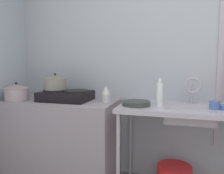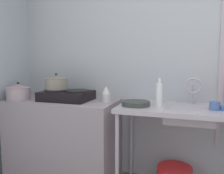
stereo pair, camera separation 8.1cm
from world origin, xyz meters
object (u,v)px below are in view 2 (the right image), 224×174
(percolator, at_px, (106,94))
(frying_pan, at_px, (136,103))
(sink_basin, at_px, (189,115))
(faucet, at_px, (193,87))
(cup_by_rack, at_px, (215,106))
(stove, at_px, (67,95))
(bottle_by_sink, at_px, (159,94))
(pot_beside_stove, at_px, (18,92))
(pot_on_left_burner, at_px, (56,82))

(percolator, distance_m, frying_pan, 0.37)
(percolator, xyz_separation_m, frying_pan, (0.34, -0.12, -0.06))
(sink_basin, distance_m, faucet, 0.28)
(faucet, distance_m, frying_pan, 0.57)
(cup_by_rack, bearing_deg, stove, 178.14)
(stove, xyz_separation_m, bottle_by_sink, (0.98, -0.05, 0.06))
(percolator, bearing_deg, frying_pan, -19.87)
(faucet, bearing_deg, cup_by_rack, -48.23)
(percolator, xyz_separation_m, faucet, (0.85, 0.10, 0.09))
(percolator, bearing_deg, sink_basin, -4.10)
(frying_pan, height_order, cup_by_rack, cup_by_rack)
(cup_by_rack, bearing_deg, sink_basin, 168.03)
(stove, distance_m, sink_basin, 1.25)
(pot_beside_stove, bearing_deg, percolator, 12.05)
(sink_basin, bearing_deg, bottle_by_sink, -171.14)
(faucet, xyz_separation_m, bottle_by_sink, (-0.29, -0.20, -0.06))
(stove, relative_size, frying_pan, 1.95)
(pot_on_left_burner, height_order, percolator, pot_on_left_burner)
(stove, distance_m, pot_beside_stove, 0.52)
(percolator, relative_size, sink_basin, 0.38)
(pot_on_left_burner, relative_size, cup_by_rack, 2.74)
(pot_on_left_burner, height_order, cup_by_rack, pot_on_left_burner)
(stove, bearing_deg, sink_basin, -0.17)
(pot_on_left_burner, distance_m, sink_basin, 1.39)
(pot_beside_stove, xyz_separation_m, faucet, (1.77, 0.29, 0.09))
(pot_on_left_burner, relative_size, faucet, 0.93)
(pot_beside_stove, height_order, sink_basin, pot_beside_stove)
(cup_by_rack, bearing_deg, bottle_by_sink, 179.81)
(frying_pan, xyz_separation_m, cup_by_rack, (0.68, 0.02, 0.02))
(stove, bearing_deg, cup_by_rack, -1.86)
(pot_on_left_burner, bearing_deg, frying_pan, -4.40)
(frying_pan, xyz_separation_m, bottle_by_sink, (0.21, 0.02, 0.09))
(cup_by_rack, distance_m, bottle_by_sink, 0.48)
(pot_on_left_burner, height_order, faucet, pot_on_left_burner)
(pot_on_left_burner, bearing_deg, sink_basin, -0.15)
(stove, xyz_separation_m, percolator, (0.42, 0.06, 0.02))
(pot_on_left_burner, bearing_deg, bottle_by_sink, -2.36)
(percolator, relative_size, faucet, 0.62)
(cup_by_rack, bearing_deg, frying_pan, -178.20)
(stove, height_order, bottle_by_sink, bottle_by_sink)
(frying_pan, height_order, bottle_by_sink, bottle_by_sink)
(pot_beside_stove, distance_m, percolator, 0.95)
(pot_on_left_burner, distance_m, percolator, 0.56)
(pot_beside_stove, bearing_deg, cup_by_rack, 2.81)
(percolator, bearing_deg, cup_by_rack, -5.69)
(pot_on_left_burner, distance_m, faucet, 1.40)
(pot_beside_stove, relative_size, faucet, 0.97)
(percolator, xyz_separation_m, cup_by_rack, (1.02, -0.10, -0.04))
(pot_on_left_burner, distance_m, cup_by_rack, 1.58)
(faucet, relative_size, frying_pan, 1.00)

